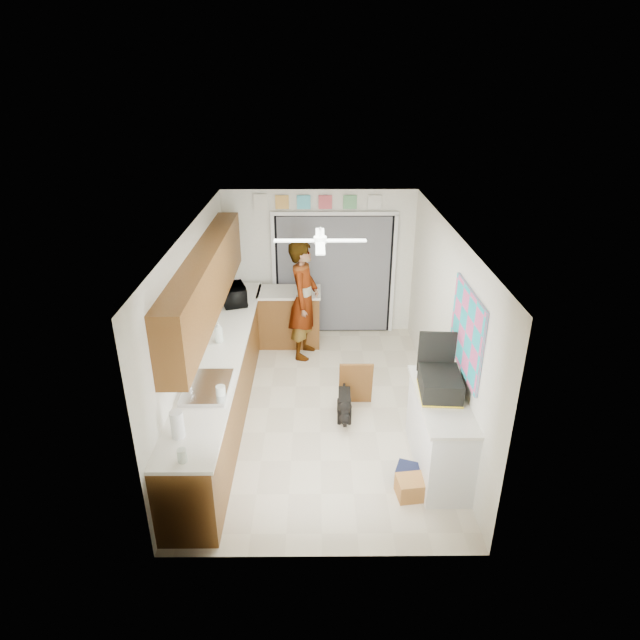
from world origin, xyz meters
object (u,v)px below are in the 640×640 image
object	(u,v)px
soap_bottle	(219,331)
man	(304,300)
suitcase	(440,384)
cardboard_box	(413,487)
paper_towel_roll	(177,425)
navy_crate	(410,475)
dog	(344,405)
microwave	(234,295)

from	to	relation	value
soap_bottle	man	bearing A→B (deg)	51.72
suitcase	cardboard_box	xyz separation A→B (m)	(-0.32, -0.58, -0.95)
paper_towel_roll	man	distance (m)	3.63
navy_crate	dog	bearing A→B (deg)	118.98
paper_towel_roll	suitcase	xyz separation A→B (m)	(2.73, 0.76, -0.02)
paper_towel_roll	cardboard_box	world-z (taller)	paper_towel_roll
cardboard_box	dog	world-z (taller)	dog
soap_bottle	paper_towel_roll	distance (m)	2.05
man	dog	xyz separation A→B (m)	(0.56, -1.80, -0.75)
suitcase	microwave	bearing A→B (deg)	139.42
suitcase	dog	world-z (taller)	suitcase
paper_towel_roll	navy_crate	size ratio (longest dim) A/B	0.93
paper_towel_roll	suitcase	bearing A→B (deg)	15.60
suitcase	dog	distance (m)	1.58
soap_bottle	dog	bearing A→B (deg)	-13.76
man	microwave	bearing A→B (deg)	105.96
cardboard_box	dog	xyz separation A→B (m)	(-0.68, 1.45, 0.10)
microwave	suitcase	bearing A→B (deg)	-153.42
microwave	soap_bottle	xyz separation A→B (m)	(-0.01, -1.32, 0.01)
suitcase	dog	bearing A→B (deg)	142.71
suitcase	dog	xyz separation A→B (m)	(-1.00, 0.88, -0.85)
microwave	man	xyz separation A→B (m)	(1.08, 0.07, -0.12)
soap_bottle	dog	distance (m)	1.92
suitcase	man	size ratio (longest dim) A/B	0.30
microwave	dog	distance (m)	2.54
cardboard_box	paper_towel_roll	bearing A→B (deg)	-175.59
dog	man	bearing A→B (deg)	109.06
soap_bottle	cardboard_box	world-z (taller)	soap_bottle
suitcase	man	xyz separation A→B (m)	(-1.57, 2.67, -0.10)
navy_crate	dog	world-z (taller)	dog
microwave	navy_crate	distance (m)	3.89
soap_bottle	cardboard_box	distance (m)	3.15
paper_towel_roll	cardboard_box	xyz separation A→B (m)	(2.41, 0.19, -0.97)
microwave	suitcase	xyz separation A→B (m)	(2.65, -2.60, -0.02)
paper_towel_roll	dog	bearing A→B (deg)	43.54
navy_crate	suitcase	bearing A→B (deg)	47.86
cardboard_box	dog	distance (m)	1.61
paper_towel_roll	man	bearing A→B (deg)	71.33
man	dog	bearing A→B (deg)	-150.27
man	suitcase	bearing A→B (deg)	-137.35
paper_towel_roll	navy_crate	distance (m)	2.63
microwave	cardboard_box	size ratio (longest dim) A/B	1.45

